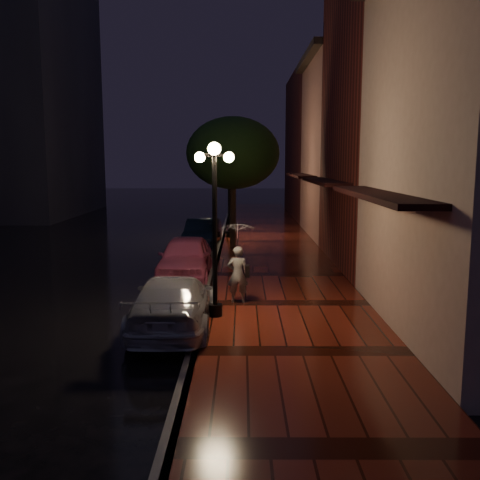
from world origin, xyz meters
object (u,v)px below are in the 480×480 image
(pink_car, at_px, (185,257))
(parking_meter, at_px, (213,267))
(streetlamp_far, at_px, (229,189))
(woman_with_umbrella, at_px, (238,250))
(street_tree, at_px, (233,155))
(silver_car, at_px, (173,303))
(navy_car, at_px, (202,234))
(streetlamp_near, at_px, (215,219))

(pink_car, distance_m, parking_meter, 2.51)
(streetlamp_far, bearing_deg, woman_with_umbrella, -87.52)
(parking_meter, bearing_deg, street_tree, 66.34)
(pink_car, bearing_deg, silver_car, -86.96)
(pink_car, relative_size, woman_with_umbrella, 1.93)
(pink_car, xyz_separation_m, parking_meter, (1.08, -2.27, 0.13))
(navy_car, height_order, woman_with_umbrella, woman_with_umbrella)
(streetlamp_near, height_order, woman_with_umbrella, streetlamp_near)
(street_tree, height_order, navy_car, street_tree)
(streetlamp_near, distance_m, navy_car, 11.43)
(navy_car, bearing_deg, silver_car, -86.69)
(street_tree, bearing_deg, pink_car, -104.51)
(woman_with_umbrella, height_order, parking_meter, woman_with_umbrella)
(street_tree, distance_m, woman_with_umbrella, 10.07)
(streetlamp_near, height_order, street_tree, street_tree)
(streetlamp_near, xyz_separation_m, parking_meter, (-0.20, 2.78, -1.75))
(silver_car, bearing_deg, streetlamp_far, -94.46)
(streetlamp_far, height_order, woman_with_umbrella, streetlamp_far)
(street_tree, height_order, pink_car, street_tree)
(pink_car, height_order, silver_car, pink_car)
(street_tree, distance_m, silver_car, 12.25)
(pink_car, distance_m, woman_with_umbrella, 4.29)
(streetlamp_far, distance_m, woman_with_umbrella, 12.78)
(streetlamp_near, relative_size, parking_meter, 3.72)
(streetlamp_near, distance_m, street_tree, 11.12)
(streetlamp_near, bearing_deg, parking_meter, 94.11)
(streetlamp_near, xyz_separation_m, street_tree, (0.26, 10.99, 1.64))
(silver_car, height_order, parking_meter, silver_car)
(woman_with_umbrella, distance_m, parking_meter, 1.85)
(navy_car, bearing_deg, parking_meter, -81.08)
(woman_with_umbrella, bearing_deg, silver_car, 49.76)
(silver_car, bearing_deg, streetlamp_near, -146.70)
(streetlamp_near, bearing_deg, silver_car, -146.06)
(streetlamp_far, xyz_separation_m, street_tree, (0.26, -3.01, 1.64))
(streetlamp_near, xyz_separation_m, silver_car, (-0.98, -0.66, -1.94))
(pink_car, bearing_deg, parking_meter, -64.50)
(streetlamp_far, distance_m, silver_car, 14.82)
(street_tree, xyz_separation_m, navy_car, (-1.41, 0.22, -3.56))
(pink_car, bearing_deg, streetlamp_far, 81.89)
(parking_meter, bearing_deg, streetlamp_near, -106.35)
(streetlamp_near, relative_size, pink_car, 1.01)
(streetlamp_far, distance_m, navy_car, 3.58)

